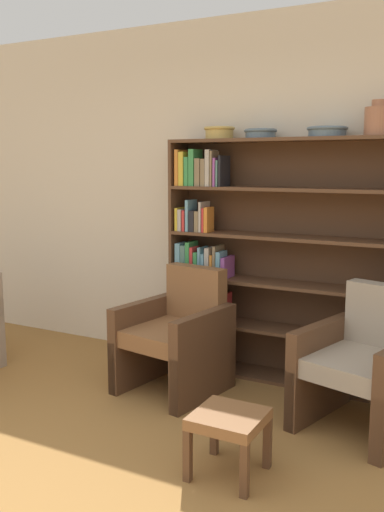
% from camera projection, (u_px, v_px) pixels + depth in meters
% --- Properties ---
extents(wall_back, '(12.00, 0.06, 2.75)m').
position_uv_depth(wall_back, '(241.00, 196.00, 4.52)').
color(wall_back, beige).
rests_on(wall_back, ground).
extents(bookshelf, '(1.89, 0.30, 1.81)m').
position_uv_depth(bookshelf, '(265.00, 262.00, 4.31)').
color(bookshelf, brown).
rests_on(bookshelf, ground).
extents(bowl_copper, '(0.24, 0.24, 0.09)m').
position_uv_depth(bowl_copper, '(219.00, 132.00, 4.32)').
color(bowl_copper, tan).
rests_on(bowl_copper, bookshelf).
extents(bowl_stoneware, '(0.24, 0.24, 0.07)m').
position_uv_depth(bowl_stoneware, '(260.00, 133.00, 4.17)').
color(bowl_stoneware, slate).
rests_on(bowl_stoneware, bookshelf).
extents(bowl_olive, '(0.28, 0.28, 0.07)m').
position_uv_depth(bowl_olive, '(327.00, 131.00, 3.94)').
color(bowl_olive, slate).
rests_on(bowl_olive, bookshelf).
extents(vase_tall, '(0.19, 0.19, 0.23)m').
position_uv_depth(vase_tall, '(379.00, 120.00, 3.77)').
color(vase_tall, '#A36647').
rests_on(vase_tall, bookshelf).
extents(armchair_leather, '(0.74, 0.78, 0.88)m').
position_uv_depth(armchair_leather, '(177.00, 336.00, 4.13)').
color(armchair_leather, brown).
rests_on(armchair_leather, ground).
extents(armchair_cushioned, '(0.80, 0.83, 0.88)m').
position_uv_depth(armchair_cushioned, '(364.00, 366.00, 3.52)').
color(armchair_cushioned, brown).
rests_on(armchair_cushioned, ground).
extents(footstool, '(0.36, 0.36, 0.34)m').
position_uv_depth(footstool, '(229.00, 424.00, 2.99)').
color(footstool, brown).
rests_on(footstool, ground).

